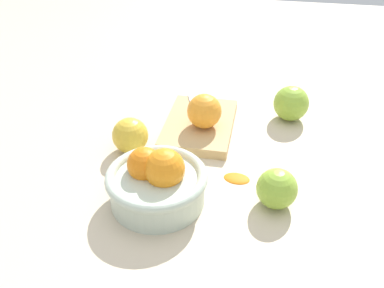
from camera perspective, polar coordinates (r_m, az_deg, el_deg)
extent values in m
plane|color=beige|center=(0.89, 3.23, -1.47)|extent=(2.40, 2.40, 0.00)
cylinder|color=beige|center=(0.76, -4.77, -6.14)|extent=(0.17, 0.17, 0.06)
torus|color=beige|center=(0.74, -4.88, -4.47)|extent=(0.18, 0.18, 0.02)
sphere|color=orange|center=(0.75, -6.50, -2.79)|extent=(0.06, 0.06, 0.06)
sphere|color=orange|center=(0.73, -3.78, -3.38)|extent=(0.07, 0.07, 0.07)
cube|color=tan|center=(0.97, 1.04, 2.64)|extent=(0.23, 0.15, 0.02)
sphere|color=orange|center=(0.92, 1.70, 4.51)|extent=(0.08, 0.08, 0.08)
cube|color=silver|center=(1.06, 0.10, 6.30)|extent=(0.11, 0.05, 0.00)
cylinder|color=brown|center=(0.99, 0.74, 4.46)|extent=(0.05, 0.03, 0.01)
sphere|color=#8EB738|center=(0.76, 11.54, -6.00)|extent=(0.07, 0.07, 0.07)
sphere|color=#8EB738|center=(1.02, 13.41, 5.44)|extent=(0.08, 0.08, 0.08)
sphere|color=gold|center=(0.89, -8.45, 1.16)|extent=(0.08, 0.08, 0.08)
ellipsoid|color=orange|center=(0.83, 6.15, -4.53)|extent=(0.04, 0.06, 0.01)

